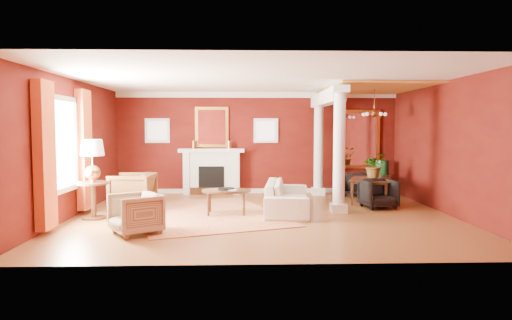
{
  "coord_description": "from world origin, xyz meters",
  "views": [
    {
      "loc": [
        -0.44,
        -9.64,
        1.87
      ],
      "look_at": [
        -0.12,
        0.64,
        1.15
      ],
      "focal_mm": 32.0,
      "sensor_mm": 36.0,
      "label": 1
    }
  ],
  "objects_px": {
    "sofa": "(288,191)",
    "armchair_leopard": "(133,189)",
    "side_table": "(93,165)",
    "coffee_table": "(226,192)",
    "armchair_stripe": "(136,212)",
    "dining_table": "(372,183)"
  },
  "relations": [
    {
      "from": "armchair_leopard",
      "to": "side_table",
      "type": "height_order",
      "value": "side_table"
    },
    {
      "from": "sofa",
      "to": "dining_table",
      "type": "height_order",
      "value": "dining_table"
    },
    {
      "from": "side_table",
      "to": "armchair_stripe",
      "type": "bearing_deg",
      "value": -49.71
    },
    {
      "from": "sofa",
      "to": "armchair_leopard",
      "type": "relative_size",
      "value": 2.52
    },
    {
      "from": "coffee_table",
      "to": "side_table",
      "type": "relative_size",
      "value": 0.66
    },
    {
      "from": "side_table",
      "to": "dining_table",
      "type": "distance_m",
      "value": 6.73
    },
    {
      "from": "sofa",
      "to": "coffee_table",
      "type": "xyz_separation_m",
      "value": [
        -1.36,
        -0.28,
        0.03
      ]
    },
    {
      "from": "dining_table",
      "to": "coffee_table",
      "type": "bearing_deg",
      "value": 133.09
    },
    {
      "from": "sofa",
      "to": "armchair_stripe",
      "type": "height_order",
      "value": "sofa"
    },
    {
      "from": "sofa",
      "to": "coffee_table",
      "type": "bearing_deg",
      "value": 108.05
    },
    {
      "from": "armchair_leopard",
      "to": "side_table",
      "type": "bearing_deg",
      "value": -22.89
    },
    {
      "from": "sofa",
      "to": "coffee_table",
      "type": "distance_m",
      "value": 1.38
    },
    {
      "from": "coffee_table",
      "to": "armchair_stripe",
      "type": "bearing_deg",
      "value": -130.61
    },
    {
      "from": "armchair_stripe",
      "to": "dining_table",
      "type": "xyz_separation_m",
      "value": [
        5.2,
        3.43,
        0.08
      ]
    },
    {
      "from": "sofa",
      "to": "armchair_leopard",
      "type": "xyz_separation_m",
      "value": [
        -3.53,
        0.38,
        0.01
      ]
    },
    {
      "from": "coffee_table",
      "to": "side_table",
      "type": "bearing_deg",
      "value": -171.61
    },
    {
      "from": "armchair_leopard",
      "to": "side_table",
      "type": "relative_size",
      "value": 0.57
    },
    {
      "from": "armchair_leopard",
      "to": "armchair_stripe",
      "type": "height_order",
      "value": "armchair_leopard"
    },
    {
      "from": "armchair_leopard",
      "to": "dining_table",
      "type": "xyz_separation_m",
      "value": [
        5.83,
        0.98,
        0.01
      ]
    },
    {
      "from": "side_table",
      "to": "dining_table",
      "type": "bearing_deg",
      "value": 17.7
    },
    {
      "from": "coffee_table",
      "to": "side_table",
      "type": "xyz_separation_m",
      "value": [
        -2.72,
        -0.4,
        0.62
      ]
    },
    {
      "from": "coffee_table",
      "to": "armchair_leopard",
      "type": "bearing_deg",
      "value": 163.24
    }
  ]
}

